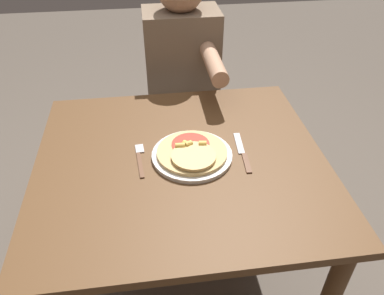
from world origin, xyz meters
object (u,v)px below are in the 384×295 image
object	(u,v)px
pizza	(192,152)
person_diner	(183,73)
dining_table	(182,184)
knife	(243,153)
fork	(140,158)
plate	(192,155)

from	to	relation	value
pizza	person_diner	size ratio (longest dim) A/B	0.20
dining_table	pizza	bearing A→B (deg)	-0.46
knife	person_diner	distance (m)	0.70
pizza	fork	distance (m)	0.18
fork	knife	bearing A→B (deg)	-2.87
pizza	plate	bearing A→B (deg)	87.15
dining_table	fork	bearing A→B (deg)	172.03
fork	person_diner	distance (m)	0.71
dining_table	plate	bearing A→B (deg)	8.04
dining_table	plate	xyz separation A→B (m)	(0.04, 0.01, 0.12)
plate	knife	xyz separation A→B (m)	(0.18, -0.00, -0.00)
dining_table	pizza	distance (m)	0.14
plate	person_diner	bearing A→B (deg)	86.08
plate	knife	world-z (taller)	plate
pizza	knife	distance (m)	0.18
knife	pizza	bearing A→B (deg)	-179.36
fork	pizza	bearing A→B (deg)	-6.37
dining_table	fork	distance (m)	0.18
knife	fork	bearing A→B (deg)	177.13
knife	person_diner	bearing A→B (deg)	100.57
dining_table	knife	distance (m)	0.24
knife	person_diner	world-z (taller)	person_diner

